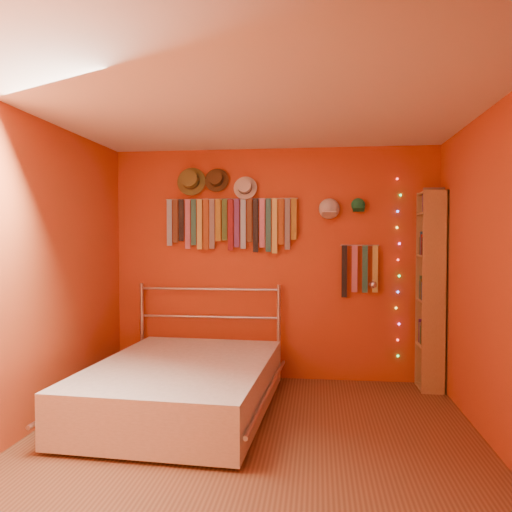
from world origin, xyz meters
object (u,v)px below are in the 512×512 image
at_px(reading_lamp, 373,284).
at_px(bed, 183,385).
at_px(tie_rack, 231,222).
at_px(bookshelf, 435,289).

bearing_deg(reading_lamp, bed, -151.38).
height_order(reading_lamp, bed, reading_lamp).
bearing_deg(reading_lamp, tie_rack, 173.61).
relative_size(tie_rack, bookshelf, 0.72).
height_order(tie_rack, bed, tie_rack).
bearing_deg(bed, reading_lamp, 31.69).
bearing_deg(bookshelf, bed, -157.80).
xyz_separation_m(tie_rack, reading_lamp, (1.49, -0.17, -0.65)).
bearing_deg(bookshelf, reading_lamp, -178.84).
distance_m(tie_rack, bookshelf, 2.22).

